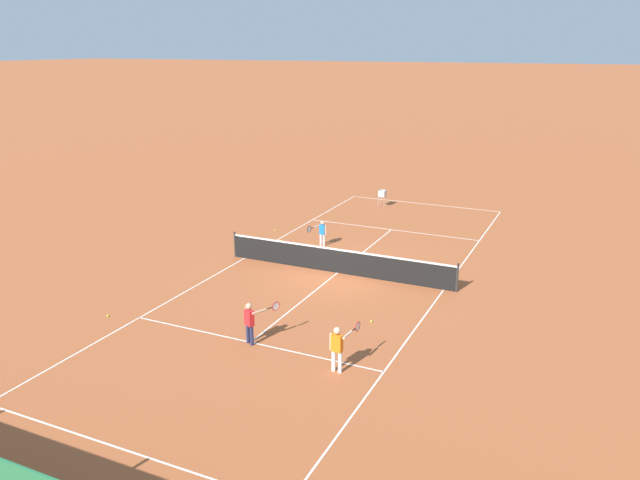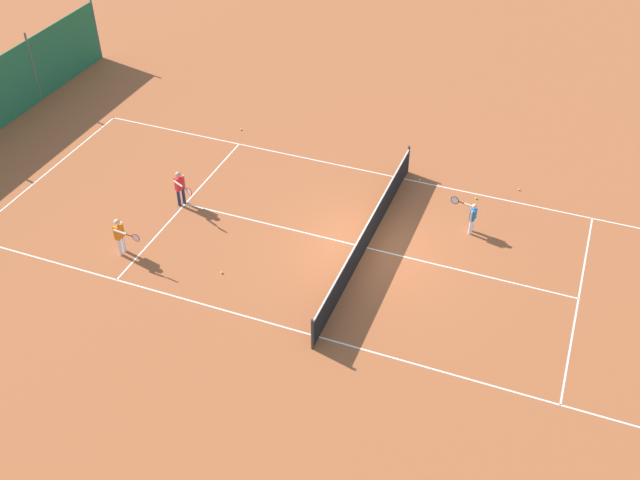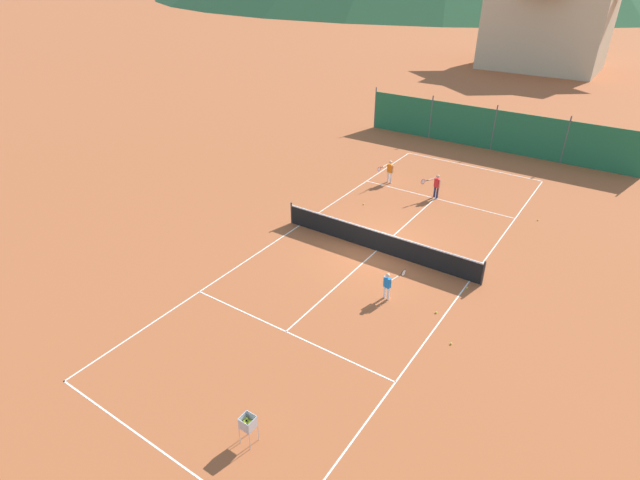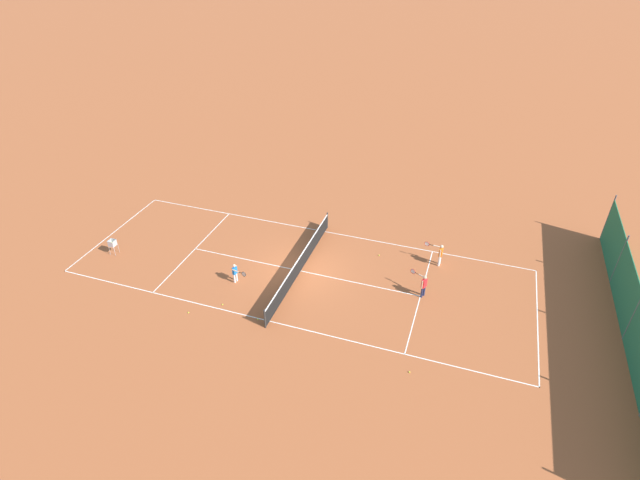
% 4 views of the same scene
% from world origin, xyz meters
% --- Properties ---
extents(ground_plane, '(600.00, 600.00, 0.00)m').
position_xyz_m(ground_plane, '(0.00, 0.00, 0.00)').
color(ground_plane, '#A8542D').
extents(court_line_markings, '(8.25, 23.85, 0.01)m').
position_xyz_m(court_line_markings, '(0.00, 0.00, 0.00)').
color(court_line_markings, white).
rests_on(court_line_markings, ground).
extents(tennis_net, '(9.18, 0.08, 1.06)m').
position_xyz_m(tennis_net, '(0.00, 0.00, 0.50)').
color(tennis_net, '#2D2D2D').
rests_on(tennis_net, ground).
extents(windscreen_fence_far, '(17.28, 0.08, 2.90)m').
position_xyz_m(windscreen_fence_far, '(-0.00, 15.50, 1.31)').
color(windscreen_fence_far, '#236B42').
rests_on(windscreen_fence_far, ground).
extents(player_near_service, '(0.53, 0.91, 1.10)m').
position_xyz_m(player_near_service, '(1.96, -2.79, 0.65)').
color(player_near_service, white).
rests_on(player_near_service, ground).
extents(player_far_service, '(0.78, 0.93, 1.28)m').
position_xyz_m(player_far_service, '(-0.06, 6.45, 0.74)').
color(player_far_service, '#23284C').
rests_on(player_far_service, ground).
extents(player_far_baseline, '(0.51, 1.04, 1.29)m').
position_xyz_m(player_far_baseline, '(-2.97, 6.86, 0.75)').
color(player_far_baseline, white).
rests_on(player_far_baseline, ground).
extents(tennis_ball_service_box, '(0.07, 0.07, 0.07)m').
position_xyz_m(tennis_ball_service_box, '(5.06, 6.78, 0.03)').
color(tennis_ball_service_box, '#CCE033').
rests_on(tennis_ball_service_box, ground).
extents(tennis_ball_far_corner, '(0.07, 0.07, 0.07)m').
position_xyz_m(tennis_ball_far_corner, '(3.81, -2.62, 0.03)').
color(tennis_ball_far_corner, '#CCE033').
rests_on(tennis_ball_far_corner, ground).
extents(tennis_ball_by_net_right, '(0.07, 0.07, 0.07)m').
position_xyz_m(tennis_ball_by_net_right, '(-2.72, 3.64, 0.03)').
color(tennis_ball_by_net_right, '#CCE033').
rests_on(tennis_ball_by_net_right, ground).
extents(tennis_ball_alley_left, '(0.07, 0.07, 0.07)m').
position_xyz_m(tennis_ball_alley_left, '(4.85, -3.89, 0.03)').
color(tennis_ball_alley_left, '#CCE033').
rests_on(tennis_ball_alley_left, ground).
extents(tennis_ball_by_net_left, '(0.07, 0.07, 0.07)m').
position_xyz_m(tennis_ball_by_net_left, '(4.20, -0.55, 0.03)').
color(tennis_ball_by_net_left, '#CCE033').
rests_on(tennis_ball_by_net_left, ground).
extents(ball_hopper, '(0.36, 0.36, 0.89)m').
position_xyz_m(ball_hopper, '(1.87, -10.39, 0.66)').
color(ball_hopper, '#B7B7BC').
rests_on(ball_hopper, ground).
extents(alpine_chalet, '(13.00, 10.00, 11.20)m').
position_xyz_m(alpine_chalet, '(-3.99, 45.42, 5.82)').
color(alpine_chalet, '#C6B28E').
rests_on(alpine_chalet, ground).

